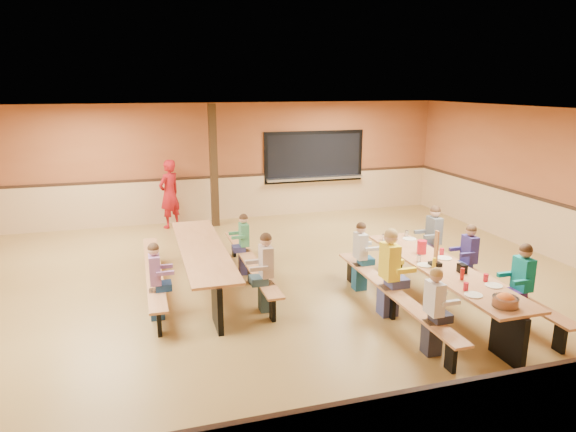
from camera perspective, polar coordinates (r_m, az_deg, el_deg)
name	(u,v)px	position (r m, az deg, el deg)	size (l,w,h in m)	color
ground	(266,289)	(8.96, -2.41, -8.12)	(12.00, 12.00, 0.00)	olive
room_envelope	(266,251)	(8.72, -2.46, -3.92)	(12.04, 10.04, 3.02)	brown
kitchen_pass_through	(314,159)	(13.92, 2.93, 6.35)	(2.78, 0.28, 1.38)	black
structural_post	(214,166)	(12.71, -8.26, 5.51)	(0.18, 0.18, 3.00)	black
cafeteria_table_main	(441,279)	(8.28, 16.62, -6.76)	(1.91, 3.70, 0.74)	#B87749
cafeteria_table_second	(203,259)	(8.94, -9.45, -4.76)	(1.91, 3.70, 0.74)	#B87749
seated_child_white_left	(433,312)	(6.98, 15.86, -10.24)	(0.35, 0.29, 1.17)	white
seated_adult_yellow	(389,273)	(7.93, 11.17, -6.25)	(0.43, 0.36, 1.34)	yellow
seated_child_grey_left	(360,257)	(8.84, 8.01, -4.51)	(0.35, 0.29, 1.17)	silver
seated_child_teal_right	(522,286)	(8.16, 24.52, -7.11)	(0.38, 0.31, 1.24)	#0C8485
seated_child_navy_right	(469,260)	(9.08, 19.42, -4.66)	(0.36, 0.29, 1.19)	navy
seated_child_char_right	(433,240)	(9.91, 15.84, -2.58)	(0.39, 0.32, 1.26)	#575C61
seated_child_purple_sec	(156,282)	(7.93, -14.50, -7.10)	(0.35, 0.29, 1.17)	#865487
seated_child_green_sec	(244,245)	(9.50, -4.90, -3.19)	(0.33, 0.27, 1.13)	#3D8353
seated_child_tan_sec	(266,273)	(7.95, -2.44, -6.33)	(0.38, 0.31, 1.24)	tan
standing_woman	(169,194)	(12.87, -13.03, 2.42)	(0.61, 0.40, 1.69)	#A11217
punch_pitcher	(422,247)	(8.69, 14.64, -3.35)	(0.16, 0.16, 0.22)	red
chip_bowl	(505,301)	(7.03, 23.00, -8.64)	(0.32, 0.32, 0.15)	orange
napkin_dispenser	(462,268)	(8.01, 18.78, -5.53)	(0.10, 0.14, 0.13)	black
condiment_mustard	(434,263)	(8.04, 15.93, -5.09)	(0.06, 0.06, 0.17)	yellow
condiment_ketchup	(462,274)	(7.72, 18.79, -6.12)	(0.06, 0.06, 0.17)	#B2140F
table_paddle	(436,258)	(8.14, 16.07, -4.46)	(0.16, 0.16, 0.56)	black
place_settings	(442,263)	(8.19, 16.76, -5.00)	(0.65, 3.30, 0.11)	beige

